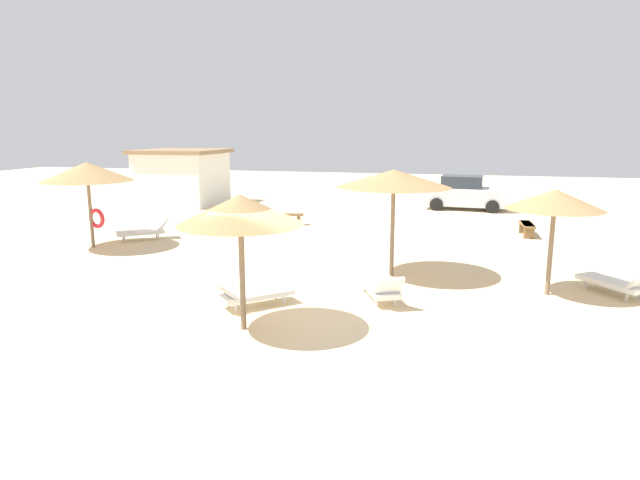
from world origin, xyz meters
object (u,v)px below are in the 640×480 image
lounger_2 (251,294)px  bench_2 (527,227)px  parasol_1 (87,172)px  lounger_3 (617,283)px  parasol_3 (555,200)px  beach_cabana (182,176)px  parked_car (465,193)px  parasol_2 (240,210)px  lounger_0 (380,288)px  bench_1 (527,227)px  bench_0 (286,217)px  parasol_0 (394,179)px  lounger_1 (144,231)px

lounger_2 → bench_2: size_ratio=1.20×
parasol_1 → lounger_3: (16.17, -1.79, -2.27)m
parasol_3 → beach_cabana: beach_cabana is taller
beach_cabana → parasol_3: bearing=-38.0°
parasol_3 → parked_car: size_ratio=0.64×
parasol_2 → lounger_3: 9.47m
lounger_0 → bench_1: lounger_0 is taller
bench_0 → bench_1: same height
parked_car → lounger_2: bearing=-106.1°
parasol_0 → parasol_1: parasol_0 is taller
lounger_1 → lounger_3: size_ratio=0.99×
parasol_2 → beach_cabana: size_ratio=0.64×
parasol_0 → parasol_3: 4.09m
beach_cabana → parasol_2: bearing=-58.9°
parasol_3 → lounger_2: (-6.81, -2.68, -2.05)m
parasol_1 → bench_0: parasol_1 is taller
parked_car → parasol_3: bearing=-82.9°
parasol_2 → beach_cabana: beach_cabana is taller
parasol_3 → bench_1: bearing=87.0°
parasol_2 → parked_car: size_ratio=0.67×
lounger_2 → lounger_0: bearing=22.6°
bench_1 → beach_cabana: size_ratio=0.35×
parasol_0 → parasol_2: 5.53m
lounger_3 → beach_cabana: size_ratio=0.42×
parasol_0 → lounger_0: 3.38m
lounger_1 → bench_1: (13.91, 4.14, 0.02)m
parasol_3 → parasol_0: bearing=167.4°
lounger_0 → parasol_1: bearing=161.0°
parasol_0 → bench_2: parasol_0 is taller
parasol_1 → lounger_2: 9.36m
parasol_2 → parked_car: bearing=76.1°
parasol_3 → lounger_1: 14.16m
lounger_3 → bench_0: bearing=144.8°
lounger_1 → lounger_3: lounger_3 is taller
bench_0 → parked_car: parked_car is taller
parasol_1 → lounger_0: parasol_1 is taller
lounger_2 → lounger_1: bearing=136.1°
parasol_2 → lounger_3: bearing=28.4°
bench_1 → parked_car: 7.09m
parasol_0 → lounger_2: parasol_0 is taller
parasol_2 → lounger_0: (2.48, 2.56, -2.15)m
lounger_3 → parked_car: size_ratio=0.45×
parasol_1 → beach_cabana: size_ratio=0.70×
lounger_3 → parked_car: bearing=103.7°
parasol_3 → parked_car: parasol_3 is taller
bench_1 → parasol_0: bearing=-122.1°
lounger_0 → parked_car: size_ratio=0.47×
lounger_0 → lounger_3: size_ratio=1.05×
beach_cabana → bench_1: bearing=-17.0°
parasol_0 → lounger_3: 6.15m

